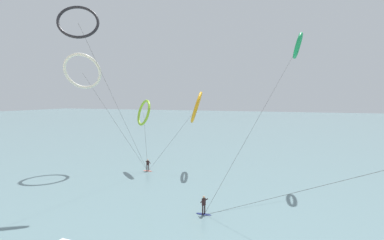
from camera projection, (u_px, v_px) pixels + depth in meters
sea_water at (262, 124)px, 109.42m from camera, size 400.00×200.00×0.08m
surfer_navy at (204, 206)px, 23.77m from camera, size 1.40×0.68×1.70m
surfer_coral at (148, 166)px, 37.94m from camera, size 1.40×0.72×1.70m
kite_emerald at (298, 46)px, 33.40m from camera, size 8.49×16.09×18.50m
kite_charcoal at (78, 22)px, 27.87m from camera, size 4.68×12.08×20.20m
kite_lime at (144, 113)px, 38.84m from camera, size 3.87×3.53×10.19m
kite_amber at (196, 107)px, 38.45m from camera, size 7.60×5.92×11.35m
kite_ivory at (82, 71)px, 39.16m from camera, size 13.04×4.52×16.82m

